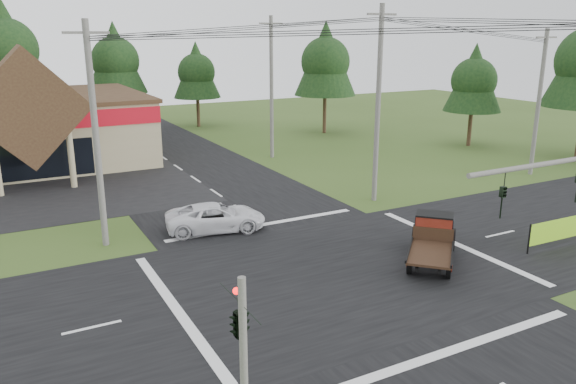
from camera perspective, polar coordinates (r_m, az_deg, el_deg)
ground at (r=24.36m, az=4.75°, el=-8.14°), size 120.00×120.00×0.00m
road_ns at (r=24.36m, az=4.75°, el=-8.12°), size 12.00×120.00×0.02m
road_ew at (r=24.36m, az=4.75°, el=-8.11°), size 120.00×12.00×0.02m
traffic_signal_corner at (r=13.79m, az=-4.95°, el=-11.67°), size 0.53×2.48×4.40m
utility_pole_nw at (r=27.32m, az=-18.95°, el=5.52°), size 2.00×0.30×10.50m
utility_pole_ne at (r=33.66m, az=9.13°, el=8.84°), size 2.00×0.30×11.50m
utility_pole_far at (r=43.60m, az=24.12°, el=8.37°), size 2.00×0.30×10.20m
utility_pole_n at (r=45.56m, az=-1.69°, el=10.63°), size 2.00×0.30×11.20m
tree_row_c at (r=59.67m, az=-26.74°, el=13.10°), size 7.28×7.28×13.13m
tree_row_d at (r=61.89m, az=-17.16°, el=12.85°), size 6.16×6.16×11.11m
tree_row_e at (r=62.13m, az=-9.29°, el=12.10°), size 5.04×5.04×9.09m
tree_side_ne at (r=57.30m, az=3.83°, el=13.31°), size 6.16×6.16×11.11m
tree_side_e_near at (r=53.07m, az=18.39°, el=10.90°), size 5.04×5.04×9.09m
antique_flatbed_truck at (r=25.65m, az=14.43°, el=-4.89°), size 4.79×4.76×2.04m
roadside_banner at (r=29.79m, az=25.93°, el=-3.69°), size 4.32×0.23×1.48m
white_pickup at (r=29.26m, az=-7.36°, el=-2.56°), size 5.51×3.43×1.42m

